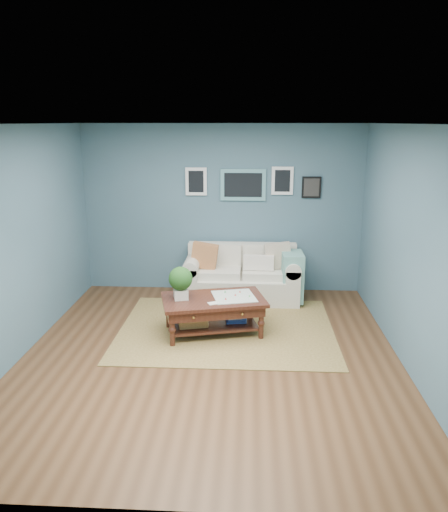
{
  "coord_description": "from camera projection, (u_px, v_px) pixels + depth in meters",
  "views": [
    {
      "loc": [
        0.47,
        -5.47,
        2.73
      ],
      "look_at": [
        0.11,
        1.0,
        0.97
      ],
      "focal_mm": 35.0,
      "sensor_mm": 36.0,
      "label": 1
    }
  ],
  "objects": [
    {
      "name": "area_rug",
      "position": [
        227.0,
        329.0,
        6.76
      ],
      "size": [
        2.87,
        2.29,
        0.01
      ],
      "primitive_type": "cube",
      "color": "brown",
      "rests_on": "ground"
    },
    {
      "name": "loveseat",
      "position": [
        247.0,
        276.0,
        7.84
      ],
      "size": [
        1.82,
        0.83,
        0.94
      ],
      "color": "beige",
      "rests_on": "ground"
    },
    {
      "name": "room_shell",
      "position": [
        211.0,
        245.0,
        5.71
      ],
      "size": [
        5.0,
        5.02,
        2.7
      ],
      "color": "brown",
      "rests_on": "ground"
    },
    {
      "name": "coffee_table",
      "position": [
        208.0,
        304.0,
        6.53
      ],
      "size": [
        1.47,
        1.07,
        0.92
      ],
      "rotation": [
        0.0,
        0.0,
        0.24
      ],
      "color": "black",
      "rests_on": "ground"
    }
  ]
}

